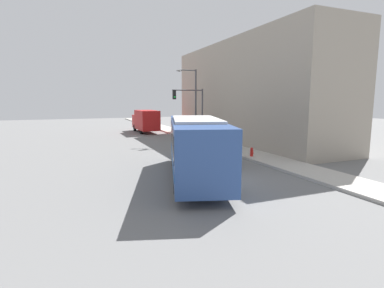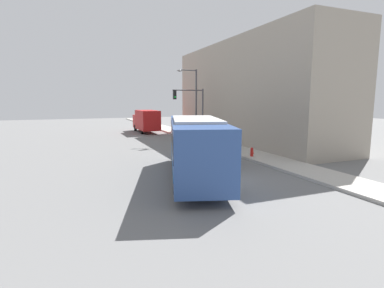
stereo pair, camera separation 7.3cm
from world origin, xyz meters
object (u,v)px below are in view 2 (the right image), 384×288
object	(u,v)px
parking_meter	(228,138)
pedestrian_near_corner	(225,135)
city_bus	(196,144)
traffic_light_pole	(192,105)
delivery_truck	(146,120)
street_lamp	(194,98)
fire_hydrant	(252,152)

from	to	relation	value
parking_meter	pedestrian_near_corner	distance (m)	2.24
city_bus	traffic_light_pole	world-z (taller)	traffic_light_pole
traffic_light_pole	parking_meter	size ratio (longest dim) A/B	3.97
traffic_light_pole	parking_meter	world-z (taller)	traffic_light_pole
delivery_truck	street_lamp	distance (m)	10.45
parking_meter	delivery_truck	bearing A→B (deg)	99.90
fire_hydrant	pedestrian_near_corner	xyz separation A→B (m)	(0.86, 5.80, 0.56)
fire_hydrant	delivery_truck	bearing A→B (deg)	98.16
delivery_truck	street_lamp	bearing A→B (deg)	-72.83
traffic_light_pole	parking_meter	distance (m)	6.29
parking_meter	street_lamp	bearing A→B (deg)	90.20
delivery_truck	traffic_light_pole	world-z (taller)	traffic_light_pole
pedestrian_near_corner	parking_meter	bearing A→B (deg)	-112.51
parking_meter	street_lamp	size ratio (longest dim) A/B	0.18
fire_hydrant	parking_meter	world-z (taller)	parking_meter
delivery_truck	pedestrian_near_corner	size ratio (longest dim) A/B	3.97
street_lamp	pedestrian_near_corner	size ratio (longest dim) A/B	4.18
street_lamp	parking_meter	bearing A→B (deg)	-89.80
pedestrian_near_corner	fire_hydrant	bearing A→B (deg)	-98.41
city_bus	parking_meter	world-z (taller)	city_bus
city_bus	traffic_light_pole	bearing A→B (deg)	86.20
city_bus	fire_hydrant	bearing A→B (deg)	48.03
fire_hydrant	street_lamp	xyz separation A→B (m)	(-0.03, 11.27, 3.99)
traffic_light_pole	street_lamp	xyz separation A→B (m)	(0.95, 1.95, 0.70)
city_bus	parking_meter	size ratio (longest dim) A/B	8.04
street_lamp	pedestrian_near_corner	xyz separation A→B (m)	(0.88, -5.47, -3.42)
city_bus	traffic_light_pole	distance (m)	13.93
fire_hydrant	traffic_light_pole	distance (m)	9.93
city_bus	delivery_truck	distance (m)	24.59
pedestrian_near_corner	city_bus	bearing A→B (deg)	-126.40
delivery_truck	pedestrian_near_corner	distance (m)	15.57
delivery_truck	pedestrian_near_corner	world-z (taller)	delivery_truck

